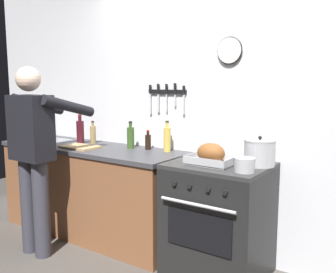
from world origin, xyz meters
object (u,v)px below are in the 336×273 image
at_px(cutting_board, 80,147).
at_px(bottle_soy_sauce, 148,142).
at_px(bottle_wine_red, 80,132).
at_px(bottle_vinegar, 93,134).
at_px(saucepan, 245,165).
at_px(bottle_olive_oil, 131,137).
at_px(bottle_cooking_oil, 167,139).
at_px(stove, 218,219).
at_px(stock_pot, 260,153).
at_px(roasting_pan, 211,155).
at_px(person_cook, 34,149).

xyz_separation_m(cutting_board, bottle_soy_sauce, (0.59, 0.30, 0.07)).
height_order(bottle_wine_red, bottle_vinegar, bottle_wine_red).
xyz_separation_m(saucepan, bottle_olive_oil, (-1.29, 0.29, 0.06)).
distance_m(bottle_olive_oil, bottle_cooking_oil, 0.39).
bearing_deg(bottle_cooking_oil, bottle_vinegar, -176.33).
bearing_deg(bottle_cooking_oil, cutting_board, -158.36).
xyz_separation_m(stove, stock_pot, (0.28, 0.11, 0.55)).
bearing_deg(stock_pot, roasting_pan, -152.20).
relative_size(saucepan, bottle_soy_sauce, 0.80).
bearing_deg(stock_pot, bottle_soy_sauce, 176.60).
height_order(cutting_board, bottle_vinegar, bottle_vinegar).
xyz_separation_m(bottle_olive_oil, bottle_vinegar, (-0.50, -0.00, -0.01)).
relative_size(stock_pot, bottle_wine_red, 0.79).
distance_m(stock_pot, bottle_soy_sauce, 1.12).
bearing_deg(bottle_vinegar, cutting_board, -71.06).
xyz_separation_m(person_cook, cutting_board, (0.07, 0.47, -0.04)).
bearing_deg(bottle_olive_oil, cutting_board, -147.45).
xyz_separation_m(roasting_pan, stock_pot, (0.32, 0.17, 0.03)).
height_order(bottle_olive_oil, bottle_cooking_oil, bottle_cooking_oil).
relative_size(person_cook, bottle_wine_red, 5.47).
bearing_deg(bottle_wine_red, bottle_olive_oil, 9.21).
relative_size(bottle_cooking_oil, bottle_soy_sauce, 1.54).
bearing_deg(cutting_board, person_cook, -98.07).
bearing_deg(bottle_vinegar, bottle_olive_oil, 0.35).
bearing_deg(person_cook, stock_pot, -79.94).
xyz_separation_m(roasting_pan, bottle_olive_oil, (-0.97, 0.20, 0.04)).
distance_m(bottle_wine_red, bottle_soy_sauce, 0.78).
relative_size(bottle_olive_oil, bottle_vinegar, 1.11).
bearing_deg(bottle_cooking_oil, bottle_olive_oil, -172.08).
height_order(stove, roasting_pan, roasting_pan).
bearing_deg(bottle_vinegar, bottle_soy_sauce, 3.67).
bearing_deg(bottle_olive_oil, person_cook, -123.22).
bearing_deg(bottle_soy_sauce, roasting_pan, -16.65).
xyz_separation_m(bottle_wine_red, bottle_cooking_oil, (0.98, 0.15, -0.01)).
height_order(stock_pot, bottle_wine_red, bottle_wine_red).
xyz_separation_m(stove, bottle_cooking_oil, (-0.63, 0.19, 0.57)).
bearing_deg(person_cook, stove, -79.89).
distance_m(roasting_pan, stock_pot, 0.37).
xyz_separation_m(stock_pot, cutting_board, (-1.71, -0.24, -0.09)).
relative_size(stove, bottle_cooking_oil, 3.19).
height_order(stock_pot, bottle_vinegar, bottle_vinegar).
distance_m(cutting_board, bottle_vinegar, 0.29).
bearing_deg(bottle_olive_oil, saucepan, -12.49).
distance_m(person_cook, bottle_soy_sauce, 1.02).
height_order(stove, bottle_soy_sauce, bottle_soy_sauce).
height_order(saucepan, cutting_board, saucepan).
xyz_separation_m(saucepan, bottle_wine_red, (-1.88, 0.19, 0.08)).
relative_size(stove, bottle_vinegar, 3.86).
distance_m(person_cook, stock_pot, 1.91).
distance_m(stove, bottle_soy_sauce, 1.00).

